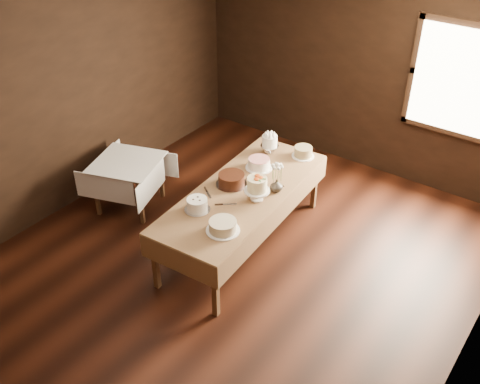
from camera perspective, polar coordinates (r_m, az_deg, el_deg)
name	(u,v)px	position (r m, az deg, el deg)	size (l,w,h in m)	color
floor	(230,269)	(6.36, -1.07, -7.94)	(5.00, 6.00, 0.01)	black
ceiling	(226,23)	(4.95, -1.43, 16.97)	(5.00, 6.00, 0.01)	beige
wall_back	(361,71)	(7.87, 12.37, 12.01)	(5.00, 0.02, 2.80)	black
wall_left	(64,101)	(7.15, -17.61, 8.90)	(0.02, 6.00, 2.80)	black
window	(459,81)	(7.37, 21.58, 10.55)	(1.10, 0.05, 1.30)	#FFEABF
display_table	(243,195)	(6.30, 0.27, -0.30)	(1.12, 2.50, 0.76)	#4B2F19
side_table	(127,167)	(7.17, -11.53, 2.57)	(1.02, 1.02, 0.67)	#4B2F19
cake_meringue	(270,145)	(6.97, 3.06, 4.89)	(0.26, 0.26, 0.24)	silver
cake_speckled	(303,152)	(6.93, 6.51, 4.10)	(0.28, 0.28, 0.13)	white
cake_lattice	(259,164)	(6.66, 1.97, 2.89)	(0.33, 0.33, 0.12)	white
cake_chocolate	(231,180)	(6.34, -0.88, 1.26)	(0.37, 0.37, 0.14)	silver
cake_flowers	(257,190)	(6.06, 1.75, 0.22)	(0.29, 0.29, 0.29)	white
cake_swirl	(197,205)	(5.94, -4.42, -1.34)	(0.28, 0.28, 0.14)	silver
cake_cream	(223,226)	(5.64, -1.78, -3.55)	(0.40, 0.40, 0.12)	white
cake_server_a	(230,204)	(6.05, -1.06, -1.25)	(0.24, 0.03, 0.01)	silver
cake_server_c	(251,176)	(6.52, 1.13, 1.65)	(0.24, 0.03, 0.01)	silver
cake_server_d	(278,187)	(6.34, 3.94, 0.50)	(0.24, 0.03, 0.01)	silver
cake_server_e	(209,195)	(6.20, -3.23, -0.30)	(0.24, 0.03, 0.01)	silver
flower_vase	(276,186)	(6.24, 3.76, 0.66)	(0.14, 0.14, 0.15)	#2D2823
flower_bouquet	(277,171)	(6.13, 3.83, 2.17)	(0.14, 0.14, 0.20)	white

